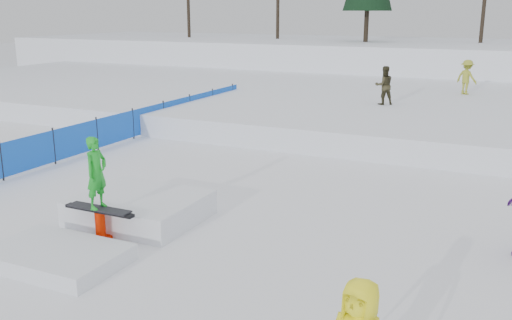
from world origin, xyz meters
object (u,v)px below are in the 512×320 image
at_px(safety_fence, 133,124).
at_px(walker_olive, 384,85).
at_px(jib_rail_feature, 119,217).
at_px(walker_ygreen, 467,77).

distance_m(safety_fence, walker_olive, 9.85).
bearing_deg(safety_fence, walker_olive, 41.18).
xyz_separation_m(safety_fence, walker_olive, (7.37, 6.45, 1.01)).
bearing_deg(safety_fence, jib_rail_feature, -54.79).
distance_m(walker_olive, jib_rail_feature, 13.94).
height_order(safety_fence, jib_rail_feature, jib_rail_feature).
xyz_separation_m(safety_fence, walker_ygreen, (10.03, 10.84, 1.01)).
bearing_deg(walker_ygreen, jib_rail_feature, 105.40).
bearing_deg(safety_fence, walker_ygreen, 47.21).
bearing_deg(jib_rail_feature, walker_olive, 80.66).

